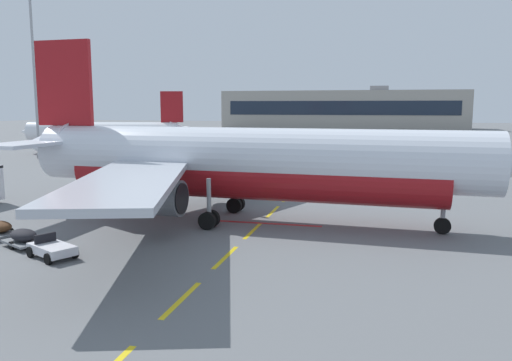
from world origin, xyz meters
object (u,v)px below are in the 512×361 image
Objects in this scene: airliner_foreground at (243,162)px; airliner_far_center at (106,134)px; uld_cargo_container at (118,196)px; apron_light_mast_near at (33,47)px; baggage_train at (24,238)px.

airliner_foreground reaches higher than airliner_far_center.
airliner_far_center reaches higher than uld_cargo_container.
uld_cargo_container is 44.48m from apron_light_mast_near.
apron_light_mast_near is at bearing -120.57° from airliner_far_center.
airliner_far_center is at bearing 59.43° from apron_light_mast_near.
uld_cargo_container is at bearing 165.64° from airliner_foreground.
uld_cargo_container is (23.62, -39.42, -2.40)m from airliner_far_center.
baggage_train is at bearing -64.49° from airliner_far_center.
uld_cargo_container is 0.07× the size of apron_light_mast_near.
baggage_train is (-9.92, -8.97, -3.42)m from airliner_foreground.
airliner_far_center is at bearing 115.51° from baggage_train.
apron_light_mast_near is (-39.84, 32.81, 11.86)m from airliner_foreground.
airliner_foreground reaches higher than baggage_train.
uld_cargo_container is (-0.78, 11.71, 0.28)m from baggage_train.
baggage_train is at bearing -54.39° from apron_light_mast_near.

